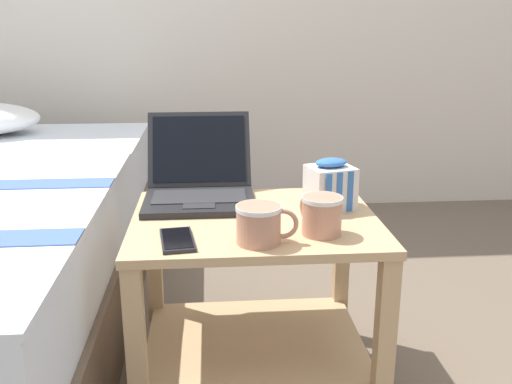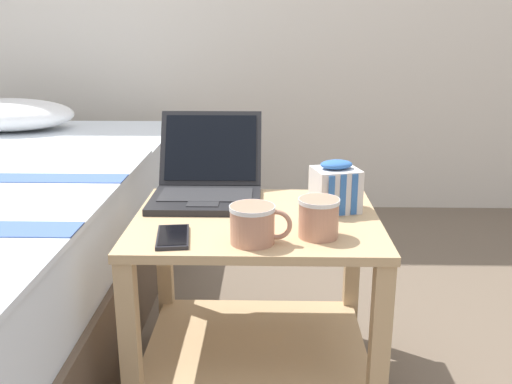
# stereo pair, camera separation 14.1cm
# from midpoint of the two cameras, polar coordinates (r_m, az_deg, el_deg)

# --- Properties ---
(ground_plane) EXTENTS (8.00, 8.00, 0.00)m
(ground_plane) POSITION_cam_midpoint_polar(r_m,az_deg,el_deg) (1.70, 2.54, -18.48)
(ground_plane) COLOR brown
(bedside_table) EXTENTS (0.63, 0.51, 0.49)m
(bedside_table) POSITION_cam_midpoint_polar(r_m,az_deg,el_deg) (1.54, 2.69, -8.76)
(bedside_table) COLOR tan
(bedside_table) RESTS_ON ground_plane
(laptop) EXTENTS (0.30, 0.34, 0.22)m
(laptop) POSITION_cam_midpoint_polar(r_m,az_deg,el_deg) (1.63, -2.41, 0.98)
(laptop) COLOR black
(laptop) RESTS_ON bedside_table
(mug_front_left) EXTENTS (0.14, 0.10, 0.09)m
(mug_front_left) POSITION_cam_midpoint_polar(r_m,az_deg,el_deg) (1.29, 2.88, -3.09)
(mug_front_left) COLOR tan
(mug_front_left) RESTS_ON bedside_table
(mug_front_right) EXTENTS (0.10, 0.13, 0.09)m
(mug_front_right) POSITION_cam_midpoint_polar(r_m,az_deg,el_deg) (1.35, 9.22, -2.36)
(mug_front_right) COLOR tan
(mug_front_right) RESTS_ON bedside_table
(snack_bag) EXTENTS (0.14, 0.13, 0.14)m
(snack_bag) POSITION_cam_midpoint_polar(r_m,az_deg,el_deg) (1.53, 10.58, 0.39)
(snack_bag) COLOR silver
(snack_bag) RESTS_ON bedside_table
(cell_phone) EXTENTS (0.09, 0.15, 0.01)m
(cell_phone) POSITION_cam_midpoint_polar(r_m,az_deg,el_deg) (1.33, -5.33, -4.53)
(cell_phone) COLOR black
(cell_phone) RESTS_ON bedside_table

